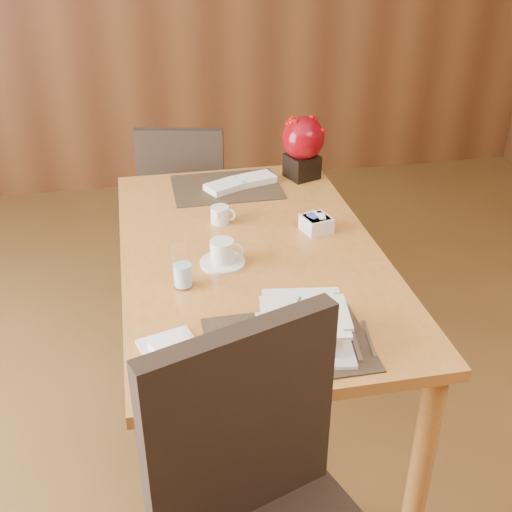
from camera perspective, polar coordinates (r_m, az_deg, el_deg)
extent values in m
cube|color=#B57432|center=(2.26, -0.46, 0.10)|extent=(0.90, 1.50, 0.04)
cylinder|color=#B57432|center=(1.94, -8.43, -21.01)|extent=(0.07, 0.07, 0.71)
cylinder|color=#B57432|center=(3.02, -10.23, -0.41)|extent=(0.07, 0.07, 0.71)
cylinder|color=#B57432|center=(2.08, 14.53, -17.32)|extent=(0.07, 0.07, 0.71)
cylinder|color=#B57432|center=(3.11, 4.24, 1.00)|extent=(0.07, 0.07, 0.71)
cube|color=black|center=(1.80, 2.87, -7.83)|extent=(0.45, 0.33, 0.01)
cube|color=black|center=(2.73, -2.65, 6.15)|extent=(0.45, 0.33, 0.01)
cube|color=silver|center=(1.81, 4.24, -7.55)|extent=(0.29, 0.29, 0.01)
cube|color=silver|center=(1.78, 4.30, -6.28)|extent=(0.21, 0.21, 0.09)
cylinder|color=tan|center=(1.78, 4.30, -6.22)|extent=(0.17, 0.17, 0.07)
cylinder|color=silver|center=(2.17, -2.99, -0.56)|extent=(0.15, 0.15, 0.01)
cylinder|color=silver|center=(2.15, -3.02, 0.44)|extent=(0.10, 0.10, 0.08)
cylinder|color=black|center=(2.13, -3.05, 1.22)|extent=(0.07, 0.07, 0.01)
cylinder|color=white|center=(2.02, -6.56, -0.93)|extent=(0.09, 0.09, 0.15)
cube|color=silver|center=(2.37, 5.39, 2.87)|extent=(0.12, 0.12, 0.06)
cube|color=black|center=(2.82, 4.10, 7.96)|extent=(0.16, 0.16, 0.10)
sphere|color=maroon|center=(2.78, 4.20, 10.41)|extent=(0.18, 0.18, 0.18)
cube|color=silver|center=(1.79, -7.60, -8.17)|extent=(0.19, 0.19, 0.01)
cube|color=black|center=(1.50, -1.34, -14.88)|extent=(0.46, 0.21, 0.54)
cube|color=black|center=(3.32, -6.06, 4.23)|extent=(0.50, 0.50, 0.06)
cube|color=black|center=(3.04, -6.70, 7.03)|extent=(0.41, 0.13, 0.46)
cylinder|color=black|center=(3.56, -2.78, 2.18)|extent=(0.03, 0.03, 0.40)
cylinder|color=black|center=(3.26, -3.12, -0.68)|extent=(0.03, 0.03, 0.40)
cylinder|color=black|center=(3.60, -8.34, 2.20)|extent=(0.03, 0.03, 0.40)
cylinder|color=black|center=(3.30, -9.18, -0.63)|extent=(0.03, 0.03, 0.40)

